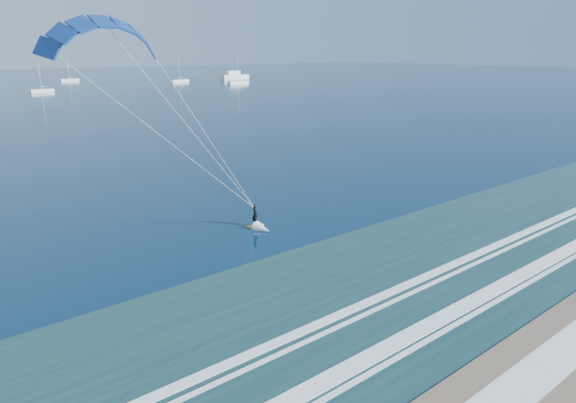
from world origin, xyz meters
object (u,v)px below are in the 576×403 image
at_px(sailboat_4, 69,80).
at_px(sailboat_3, 42,91).
at_px(kitesurfer_rig, 191,130).
at_px(sailboat_6, 238,82).
at_px(sailboat_5, 180,81).
at_px(motor_yacht, 234,76).

bearing_deg(sailboat_4, sailboat_3, -114.69).
bearing_deg(kitesurfer_rig, sailboat_6, 55.01).
xyz_separation_m(sailboat_3, sailboat_6, (81.41, -5.14, 0.01)).
bearing_deg(sailboat_5, kitesurfer_rig, -117.62).
bearing_deg(sailboat_4, kitesurfer_rig, -105.01).
relative_size(motor_yacht, sailboat_4, 1.34).
distance_m(sailboat_5, sailboat_6, 31.46).
bearing_deg(kitesurfer_rig, sailboat_4, 74.99).
relative_size(motor_yacht, sailboat_6, 1.18).
height_order(kitesurfer_rig, sailboat_6, kitesurfer_rig).
bearing_deg(sailboat_5, sailboat_3, -161.16).
relative_size(sailboat_3, sailboat_4, 0.94).
bearing_deg(sailboat_4, motor_yacht, -25.85).
distance_m(motor_yacht, sailboat_5, 34.93).
relative_size(kitesurfer_rig, sailboat_4, 1.63).
relative_size(sailboat_3, sailboat_5, 0.93).
relative_size(kitesurfer_rig, sailboat_6, 1.44).
relative_size(sailboat_4, sailboat_5, 0.99).
relative_size(sailboat_4, sailboat_6, 0.88).
xyz_separation_m(kitesurfer_rig, sailboat_6, (114.47, 163.55, -8.60)).
xyz_separation_m(sailboat_3, sailboat_5, (67.22, 22.94, 0.00)).
bearing_deg(sailboat_6, motor_yacht, 58.76).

